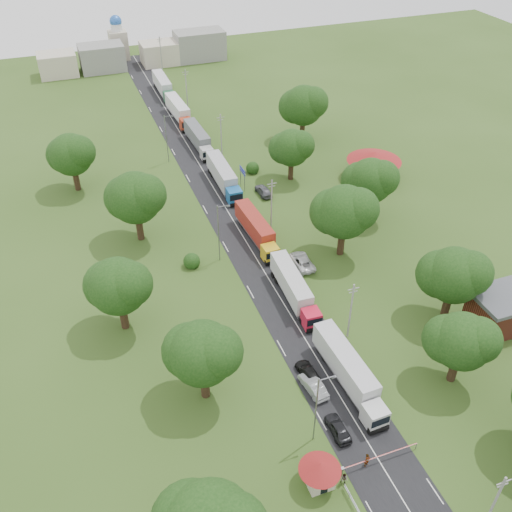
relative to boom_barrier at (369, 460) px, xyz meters
name	(u,v)px	position (x,y,z in m)	size (l,w,h in m)	color
ground	(289,312)	(1.36, 25.00, -0.89)	(260.00, 260.00, 0.00)	#2F4A18
road	(243,236)	(1.36, 45.00, -0.89)	(8.00, 200.00, 0.04)	black
boom_barrier	(369,460)	(0.00, 0.00, 0.00)	(9.22, 0.35, 1.18)	slate
guard_booth	(320,471)	(-5.84, 0.00, 1.27)	(4.40, 4.40, 3.45)	#BDB49D
info_sign	(242,174)	(6.56, 60.00, 2.11)	(0.12, 3.10, 4.10)	slate
pole_0	(494,504)	(6.86, -10.00, 3.79)	(1.60, 0.24, 9.00)	gray
pole_1	(351,310)	(6.86, 18.00, 3.79)	(1.60, 0.24, 9.00)	gray
pole_2	(272,203)	(6.86, 46.00, 3.79)	(1.60, 0.24, 9.00)	gray
pole_3	(221,134)	(6.86, 74.00, 3.79)	(1.60, 0.24, 9.00)	gray
pole_4	(186,87)	(6.86, 102.00, 3.79)	(1.60, 0.24, 9.00)	gray
pole_5	(161,53)	(6.86, 130.00, 3.79)	(1.60, 0.24, 9.00)	gray
lamp_0	(318,407)	(-3.99, 5.00, 4.66)	(2.03, 0.22, 10.00)	slate
lamp_1	(219,230)	(-3.99, 40.00, 4.66)	(2.03, 0.22, 10.00)	slate
lamp_2	(167,136)	(-3.99, 75.00, 4.66)	(2.03, 0.22, 10.00)	slate
tree_2	(461,340)	(15.35, 7.14, 5.70)	(8.00, 8.00, 10.10)	#382616
tree_3	(454,275)	(21.35, 17.16, 6.33)	(8.80, 8.80, 11.07)	#382616
tree_4	(344,211)	(14.34, 35.17, 6.96)	(9.60, 9.60, 12.05)	#382616
tree_5	(370,180)	(23.35, 43.16, 6.33)	(8.80, 8.80, 11.07)	#382616
tree_6	(291,147)	(16.35, 60.14, 5.70)	(8.00, 8.00, 10.10)	#382616
tree_7	(303,105)	(25.34, 75.17, 6.96)	(9.60, 9.60, 12.05)	#382616
tree_10	(202,352)	(-13.65, 15.16, 6.33)	(8.80, 8.80, 11.07)	#382616
tree_11	(118,285)	(-20.65, 30.16, 6.33)	(8.80, 8.80, 11.07)	#382616
tree_12	(135,197)	(-14.66, 50.17, 6.96)	(9.60, 9.60, 12.05)	#382616
tree_13	(71,154)	(-22.65, 70.16, 6.33)	(8.80, 8.80, 11.07)	#382616
house_brick	(503,310)	(27.36, 13.00, 1.76)	(8.60, 6.60, 5.20)	maroon
house_cream	(374,161)	(31.36, 55.00, 2.75)	(10.08, 10.08, 5.80)	#BDB49D
distant_town	(141,53)	(2.04, 135.00, 2.60)	(52.00, 8.00, 8.00)	gray
church	(118,40)	(-2.64, 143.00, 4.50)	(5.00, 5.00, 12.30)	#BDB49D
truck_0	(349,371)	(3.08, 10.82, 1.31)	(3.01, 15.01, 4.15)	silver
truck_1	(294,288)	(3.03, 27.46, 1.18)	(2.91, 14.16, 3.91)	red
truck_2	(257,229)	(3.18, 43.16, 1.20)	(3.00, 14.27, 3.94)	gold
truck_3	(223,176)	(3.32, 61.64, 1.34)	(2.77, 15.16, 4.20)	#195A98
truck_4	(198,138)	(3.36, 79.14, 1.21)	(2.86, 14.33, 3.96)	#AEAEAE
truck_5	(179,111)	(2.97, 94.61, 1.32)	(3.16, 15.09, 4.17)	#A43119
truck_6	(163,86)	(3.12, 111.51, 1.32)	(2.62, 15.01, 4.16)	#25643D
car_lane_front	(338,428)	(-1.19, 4.85, -0.15)	(1.75, 4.34, 1.48)	black
car_lane_mid	(313,386)	(-1.28, 11.26, -0.11)	(1.66, 4.76, 1.57)	gray
car_lane_rear	(308,372)	(-0.92, 13.49, -0.22)	(1.89, 4.64, 1.35)	black
car_verge_near	(302,262)	(7.34, 34.19, -0.09)	(2.65, 5.75, 1.60)	silver
car_verge_far	(264,191)	(9.36, 56.27, -0.06)	(1.95, 4.86, 1.66)	#4D4E53
pedestrian_near	(367,460)	(-0.22, 0.05, 0.05)	(0.68, 0.45, 1.87)	gray
pedestrian_booth	(344,479)	(-3.44, -1.00, -0.10)	(0.77, 0.60, 1.59)	gray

